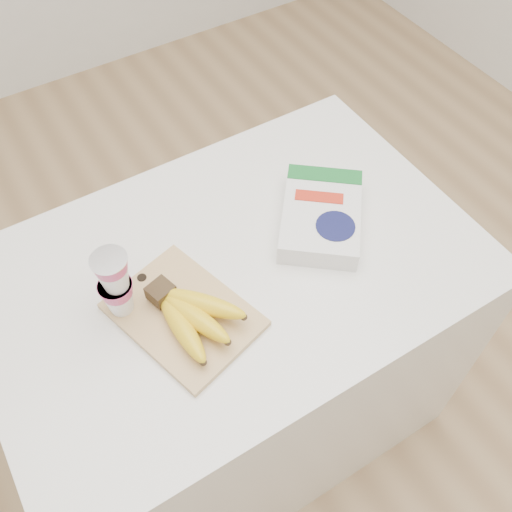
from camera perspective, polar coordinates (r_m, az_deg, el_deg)
The scene contains 6 objects.
room at distance 0.84m, azimuth -3.79°, elevation 21.96°, with size 4.00×4.00×4.00m.
table at distance 1.56m, azimuth -1.91°, elevation -9.62°, with size 1.06×0.71×0.80m, color white.
cutting_board at distance 1.15m, azimuth -7.26°, elevation -5.83°, with size 0.21×0.28×0.01m, color tan.
bananas at distance 1.11m, azimuth -6.53°, elevation -5.82°, with size 0.16×0.21×0.07m.
yogurt_stack at distance 1.10m, azimuth -13.92°, elevation -2.63°, with size 0.07×0.07×0.16m.
cereal_box at distance 1.27m, azimuth 6.53°, elevation 4.04°, with size 0.29×0.30×0.06m.
Camera 1 is at (-0.33, -0.64, 1.78)m, focal length 40.00 mm.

